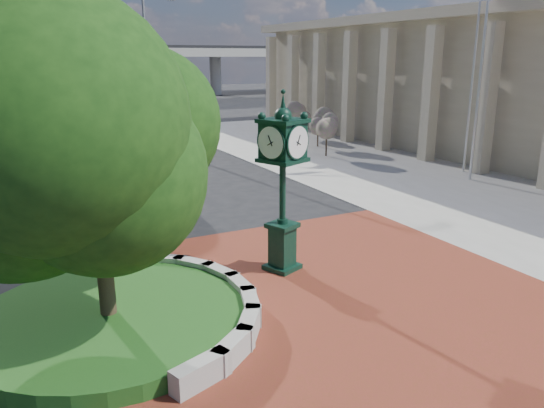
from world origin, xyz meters
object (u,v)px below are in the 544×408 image
(parked_car, at_px, (92,114))
(street_lamp_far, at_px, (42,60))
(post_clock, at_px, (283,176))
(flagpole_b, at_px, (473,75))
(street_lamp_near, at_px, (150,60))
(flagpole_a, at_px, (481,65))

(parked_car, height_order, street_lamp_far, street_lamp_far)
(post_clock, relative_size, flagpole_b, 0.51)
(parked_car, xyz_separation_m, street_lamp_near, (1.54, -16.60, 4.96))
(street_lamp_far, bearing_deg, parked_car, -29.51)
(post_clock, distance_m, flagpole_a, 15.20)
(post_clock, xyz_separation_m, street_lamp_far, (-2.53, 42.27, 2.82))
(flagpole_b, height_order, street_lamp_near, flagpole_b)
(post_clock, xyz_separation_m, street_lamp_near, (2.69, 23.59, 2.94))
(flagpole_a, bearing_deg, parked_car, 110.15)
(post_clock, bearing_deg, street_lamp_far, 93.42)
(parked_car, bearing_deg, street_lamp_far, 126.50)
(street_lamp_far, bearing_deg, flagpole_a, -65.92)
(parked_car, height_order, street_lamp_near, street_lamp_near)
(parked_car, height_order, flagpole_a, flagpole_a)
(parked_car, bearing_deg, flagpole_b, -91.25)
(flagpole_b, distance_m, street_lamp_near, 20.32)
(flagpole_a, bearing_deg, post_clock, -156.94)
(flagpole_a, height_order, street_lamp_near, flagpole_a)
(parked_car, relative_size, flagpole_b, 0.44)
(street_lamp_near, relative_size, street_lamp_far, 1.02)
(post_clock, height_order, street_lamp_near, street_lamp_near)
(street_lamp_far, bearing_deg, street_lamp_near, -74.40)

